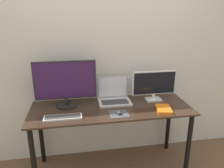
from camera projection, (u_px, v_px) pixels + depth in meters
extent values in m
cube|color=silver|center=(106.00, 56.00, 2.52)|extent=(7.00, 0.05, 2.50)
cube|color=#332319|center=(111.00, 108.00, 2.32)|extent=(1.69, 0.63, 0.02)
cylinder|color=black|center=(34.00, 163.00, 2.07)|extent=(0.05, 0.05, 0.75)
cylinder|color=black|center=(188.00, 146.00, 2.33)|extent=(0.05, 0.05, 0.75)
cylinder|color=black|center=(41.00, 134.00, 2.55)|extent=(0.05, 0.05, 0.75)
cylinder|color=black|center=(168.00, 123.00, 2.81)|extent=(0.05, 0.05, 0.75)
cylinder|color=black|center=(67.00, 105.00, 2.35)|extent=(0.21, 0.21, 0.02)
cylinder|color=black|center=(67.00, 101.00, 2.33)|extent=(0.04, 0.04, 0.08)
cube|color=black|center=(65.00, 80.00, 2.26)|extent=(0.64, 0.02, 0.40)
cube|color=#331947|center=(65.00, 80.00, 2.25)|extent=(0.62, 0.01, 0.38)
cube|color=silver|center=(153.00, 99.00, 2.50)|extent=(0.17, 0.12, 0.02)
cylinder|color=silver|center=(153.00, 96.00, 2.49)|extent=(0.04, 0.04, 0.07)
cube|color=silver|center=(154.00, 83.00, 2.45)|extent=(0.50, 0.02, 0.27)
cube|color=black|center=(155.00, 83.00, 2.43)|extent=(0.48, 0.01, 0.25)
cube|color=#ADADB2|center=(115.00, 102.00, 2.43)|extent=(0.36, 0.25, 0.02)
cube|color=#2D2D33|center=(115.00, 102.00, 2.41)|extent=(0.29, 0.14, 0.00)
cube|color=#ADADB2|center=(113.00, 87.00, 2.51)|extent=(0.36, 0.01, 0.25)
cube|color=silver|center=(113.00, 87.00, 2.50)|extent=(0.32, 0.00, 0.22)
cube|color=silver|center=(63.00, 117.00, 2.08)|extent=(0.36, 0.11, 0.02)
cube|color=#383838|center=(63.00, 116.00, 2.08)|extent=(0.33, 0.09, 0.00)
cube|color=#47474C|center=(119.00, 114.00, 2.16)|extent=(0.19, 0.17, 0.00)
ellipsoid|color=#333333|center=(119.00, 112.00, 2.15)|extent=(0.04, 0.07, 0.03)
cube|color=orange|center=(164.00, 109.00, 2.24)|extent=(0.18, 0.24, 0.03)
cube|color=white|center=(164.00, 109.00, 2.24)|extent=(0.18, 0.23, 0.03)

